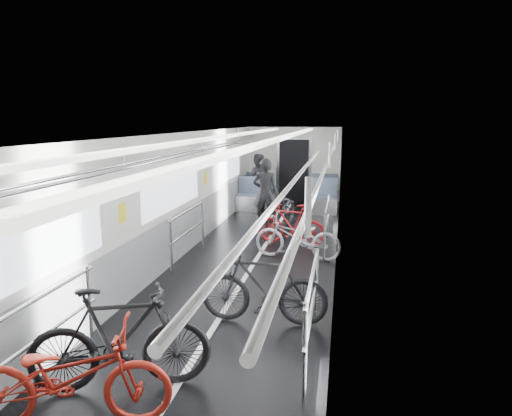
{
  "coord_description": "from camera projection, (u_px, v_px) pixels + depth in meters",
  "views": [
    {
      "loc": [
        1.57,
        -7.84,
        2.65
      ],
      "look_at": [
        0.0,
        0.38,
        1.02
      ],
      "focal_mm": 32.0,
      "sensor_mm": 36.0,
      "label": 1
    }
  ],
  "objects": [
    {
      "name": "car_shell",
      "position": [
        268.0,
        191.0,
        9.85
      ],
      "size": [
        3.02,
        14.01,
        2.41
      ],
      "color": "black",
      "rests_on": "ground"
    },
    {
      "name": "bike_left_near",
      "position": [
        69.0,
        377.0,
        3.94
      ],
      "size": [
        1.86,
        1.06,
        0.93
      ],
      "primitive_type": "imported",
      "rotation": [
        0.0,
        0.0,
        1.84
      ],
      "color": "red",
      "rests_on": "floor"
    },
    {
      "name": "bike_left_mid",
      "position": [
        120.0,
        338.0,
        4.47
      ],
      "size": [
        1.85,
        1.08,
        1.07
      ],
      "primitive_type": "imported",
      "rotation": [
        0.0,
        0.0,
        1.92
      ],
      "color": "black",
      "rests_on": "floor"
    },
    {
      "name": "bike_right_near",
      "position": [
        264.0,
        287.0,
        5.94
      ],
      "size": [
        1.68,
        0.49,
        1.01
      ],
      "primitive_type": "imported",
      "rotation": [
        0.0,
        0.0,
        -1.56
      ],
      "color": "black",
      "rests_on": "floor"
    },
    {
      "name": "bike_right_mid",
      "position": [
        297.0,
        237.0,
        8.71
      ],
      "size": [
        1.73,
        0.78,
        0.88
      ],
      "primitive_type": "imported",
      "rotation": [
        0.0,
        0.0,
        -1.69
      ],
      "color": "#BBBBC0",
      "rests_on": "floor"
    },
    {
      "name": "bike_right_far",
      "position": [
        291.0,
        224.0,
        9.72
      ],
      "size": [
        1.52,
        0.66,
        0.89
      ],
      "primitive_type": "imported",
      "rotation": [
        0.0,
        0.0,
        -1.74
      ],
      "color": "maroon",
      "rests_on": "floor"
    },
    {
      "name": "bike_aisle",
      "position": [
        281.0,
        209.0,
        11.1
      ],
      "size": [
        1.04,
        1.96,
        0.98
      ],
      "primitive_type": "imported",
      "rotation": [
        0.0,
        0.0,
        -0.22
      ],
      "color": "black",
      "rests_on": "floor"
    },
    {
      "name": "person_standing",
      "position": [
        265.0,
        193.0,
        11.2
      ],
      "size": [
        0.65,
        0.45,
        1.72
      ],
      "primitive_type": "imported",
      "rotation": [
        0.0,
        0.0,
        3.21
      ],
      "color": "black",
      "rests_on": "floor"
    },
    {
      "name": "person_seated",
      "position": [
        257.0,
        180.0,
        13.92
      ],
      "size": [
        0.84,
        0.69,
        1.62
      ],
      "primitive_type": "imported",
      "rotation": [
        0.0,
        0.0,
        3.24
      ],
      "color": "#29272E",
      "rests_on": "floor"
    }
  ]
}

